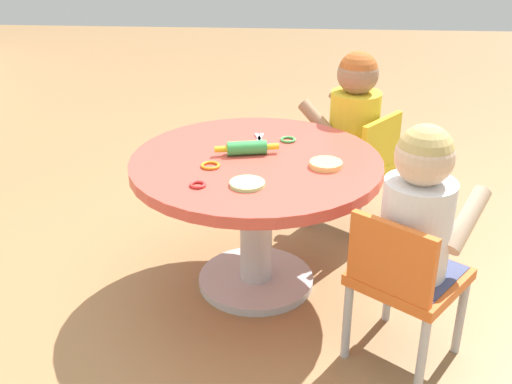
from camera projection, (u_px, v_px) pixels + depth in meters
name	position (u px, v px, depth m)	size (l,w,h in m)	color
ground_plane	(256.00, 282.00, 2.41)	(10.00, 10.00, 0.00)	#9E7247
craft_table	(256.00, 190.00, 2.24)	(0.89, 0.89, 0.52)	silver
child_chair_left	(404.00, 279.00, 1.89)	(0.42, 0.42, 0.54)	#B7B7BC
seated_child_left	(419.00, 208.00, 1.82)	(0.44, 0.42, 0.51)	#3F4772
child_chair_right	(358.00, 165.00, 2.68)	(0.42, 0.42, 0.54)	#B7B7BC
seated_child_right	(354.00, 112.00, 2.61)	(0.42, 0.44, 0.51)	#3F4772
rolling_pin	(247.00, 148.00, 2.21)	(0.08, 0.23, 0.05)	green
craft_scissors	(261.00, 142.00, 2.33)	(0.14, 0.08, 0.01)	silver
playdough_blob_0	(247.00, 184.00, 1.99)	(0.11, 0.11, 0.01)	#B2E58C
playdough_blob_1	(326.00, 164.00, 2.12)	(0.11, 0.11, 0.02)	#F2CC72
cookie_cutter_0	(288.00, 140.00, 2.34)	(0.06, 0.06, 0.01)	#4CB259
cookie_cutter_1	(198.00, 185.00, 1.98)	(0.05, 0.05, 0.01)	red
cookie_cutter_2	(210.00, 165.00, 2.12)	(0.07, 0.07, 0.01)	orange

